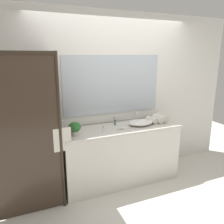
{
  "coord_description": "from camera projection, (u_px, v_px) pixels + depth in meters",
  "views": [
    {
      "loc": [
        -1.36,
        -2.89,
        1.95
      ],
      "look_at": [
        -0.15,
        0.0,
        1.15
      ],
      "focal_mm": 35.63,
      "sensor_mm": 36.0,
      "label": 1
    }
  ],
  "objects": [
    {
      "name": "rolled_towel_middle",
      "position": [
        158.0,
        119.0,
        3.57
      ],
      "size": [
        0.12,
        0.23,
        0.11
      ],
      "primitive_type": "cylinder",
      "rotation": [
        1.57,
        0.0,
        -0.04
      ],
      "color": "silver",
      "rests_on": "vanity_cabinet"
    },
    {
      "name": "rolled_towel_far_edge",
      "position": [
        152.0,
        120.0,
        3.54
      ],
      "size": [
        0.14,
        0.21,
        0.1
      ],
      "primitive_type": "cylinder",
      "rotation": [
        1.57,
        0.0,
        0.23
      ],
      "color": "silver",
      "rests_on": "vanity_cabinet"
    },
    {
      "name": "amenity_bottle_lotion",
      "position": [
        103.0,
        129.0,
        3.12
      ],
      "size": [
        0.03,
        0.03,
        0.08
      ],
      "color": "white",
      "rests_on": "vanity_cabinet"
    },
    {
      "name": "sink_basin",
      "position": [
        140.0,
        122.0,
        3.44
      ],
      "size": [
        0.4,
        0.28,
        0.08
      ],
      "primitive_type": "ellipsoid",
      "color": "white",
      "rests_on": "vanity_cabinet"
    },
    {
      "name": "faucet",
      "position": [
        135.0,
        118.0,
        3.59
      ],
      "size": [
        0.17,
        0.14,
        0.18
      ],
      "color": "silver",
      "rests_on": "vanity_cabinet"
    },
    {
      "name": "potted_plant",
      "position": [
        75.0,
        128.0,
        2.98
      ],
      "size": [
        0.17,
        0.17,
        0.18
      ],
      "color": "beige",
      "rests_on": "vanity_cabinet"
    },
    {
      "name": "rolled_towel_near_edge",
      "position": [
        162.0,
        117.0,
        3.65
      ],
      "size": [
        0.13,
        0.26,
        0.12
      ],
      "primitive_type": "cylinder",
      "rotation": [
        1.57,
        0.0,
        -0.04
      ],
      "color": "silver",
      "rests_on": "vanity_cabinet"
    },
    {
      "name": "shower_enclosure",
      "position": [
        32.0,
        135.0,
        2.67
      ],
      "size": [
        1.2,
        0.59,
        2.0
      ],
      "color": "#2D2319",
      "rests_on": "ground_plane"
    },
    {
      "name": "amenity_bottle_shampoo",
      "position": [
        114.0,
        121.0,
        3.52
      ],
      "size": [
        0.03,
        0.03,
        0.1
      ],
      "color": "white",
      "rests_on": "vanity_cabinet"
    },
    {
      "name": "vanity_cabinet",
      "position": [
        121.0,
        154.0,
        3.47
      ],
      "size": [
        1.8,
        0.58,
        0.9
      ],
      "color": "silver",
      "rests_on": "ground_plane"
    },
    {
      "name": "ground_plane",
      "position": [
        121.0,
        180.0,
        3.57
      ],
      "size": [
        8.0,
        8.0,
        0.0
      ],
      "primitive_type": "plane",
      "color": "silver"
    },
    {
      "name": "amenity_bottle_conditioner",
      "position": [
        115.0,
        123.0,
        3.44
      ],
      "size": [
        0.03,
        0.03,
        0.08
      ],
      "color": "#4C7056",
      "rests_on": "vanity_cabinet"
    },
    {
      "name": "wall_back_with_mirror",
      "position": [
        112.0,
        97.0,
        3.56
      ],
      "size": [
        4.4,
        0.06,
        2.6
      ],
      "color": "silver",
      "rests_on": "ground_plane"
    },
    {
      "name": "soap_dish",
      "position": [
        121.0,
        129.0,
        3.22
      ],
      "size": [
        0.1,
        0.07,
        0.04
      ],
      "color": "silver",
      "rests_on": "vanity_cabinet"
    }
  ]
}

